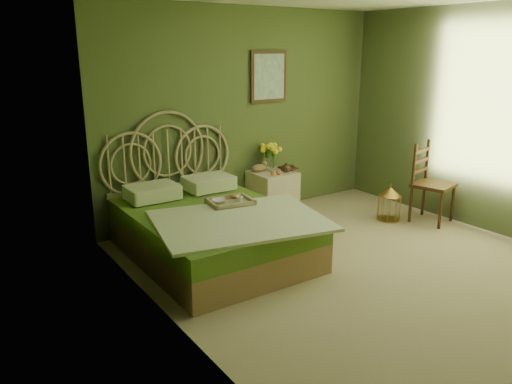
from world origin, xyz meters
TOP-DOWN VIEW (x-y plane):
  - floor at (0.00, 0.00)m, footprint 4.50×4.50m
  - wall_back at (0.00, 2.25)m, footprint 4.00×0.00m
  - wall_left at (-2.00, 0.00)m, footprint 0.00×4.50m
  - wall_right at (2.00, 0.00)m, footprint 0.00×4.50m
  - wall_art at (0.33, 2.22)m, footprint 0.54×0.04m
  - bed at (-1.10, 1.25)m, footprint 1.79×2.26m
  - nightstand at (0.24, 1.99)m, footprint 0.51×0.51m
  - chair at (1.70, 0.70)m, footprint 0.54×0.54m
  - birdcage at (1.32, 0.96)m, footprint 0.28×0.28m
  - book_lower at (0.41, 2.00)m, footprint 0.19×0.24m
  - book_upper at (0.41, 2.00)m, footprint 0.25×0.28m
  - cereal_bowl at (-0.96, 1.28)m, footprint 0.20×0.20m
  - coffee_cup at (-0.78, 1.17)m, footprint 0.09×0.09m

SIDE VIEW (x-z plane):
  - floor at x=0.00m, z-range 0.00..0.00m
  - birdcage at x=1.32m, z-range 0.00..0.42m
  - bed at x=-1.10m, z-range -0.39..1.01m
  - nightstand at x=0.24m, z-range -0.14..0.85m
  - chair at x=1.70m, z-range 0.05..1.05m
  - cereal_bowl at x=-0.96m, z-range 0.54..0.58m
  - coffee_cup at x=-0.78m, z-range 0.54..0.61m
  - book_lower at x=0.41m, z-range 0.57..0.59m
  - book_upper at x=0.41m, z-range 0.59..0.61m
  - wall_back at x=0.00m, z-range -0.70..3.30m
  - wall_left at x=-2.00m, z-range -0.95..3.55m
  - wall_right at x=2.00m, z-range -0.95..3.55m
  - wall_art at x=0.33m, z-range 1.43..2.07m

